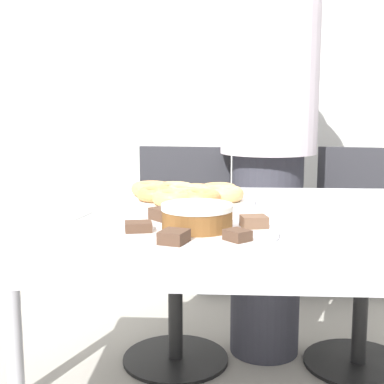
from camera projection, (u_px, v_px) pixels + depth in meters
The scene contains 24 objects.
wall_back at pixel (221, 58), 2.82m from camera, with size 8.00×0.05×2.60m.
table at pixel (218, 250), 1.36m from camera, with size 1.56×0.97×0.78m.
person_standing at pixel (268, 140), 2.18m from camera, with size 0.39×0.39×1.74m.
office_chair_left at pixel (178, 261), 2.23m from camera, with size 0.49×0.49×0.88m.
office_chair_right at pixel (362, 264), 2.18m from camera, with size 0.52×0.52×0.88m.
plate_cake at pixel (197, 231), 1.16m from camera, with size 0.35×0.35×0.01m.
plate_donuts at pixel (188, 200), 1.55m from camera, with size 0.39×0.39×0.01m.
frosted_cake at pixel (197, 217), 1.15m from camera, with size 0.16×0.16×0.06m.
lamington_0 at pixel (174, 237), 1.04m from camera, with size 0.06×0.07×0.02m.
lamington_1 at pixel (237, 235), 1.06m from camera, with size 0.06×0.06×0.02m.
lamington_2 at pixel (254, 221), 1.17m from camera, with size 0.06×0.06×0.03m.
lamington_3 at pixel (216, 212), 1.27m from camera, with size 0.05×0.06×0.03m.
lamington_4 at pixel (163, 214), 1.25m from camera, with size 0.07×0.07×0.03m.
lamington_5 at pixel (138, 226), 1.14m from camera, with size 0.07×0.06×0.02m.
donut_0 at pixel (188, 192), 1.54m from camera, with size 0.13×0.13×0.04m.
donut_1 at pixel (151, 189), 1.60m from camera, with size 0.12×0.12×0.04m.
donut_2 at pixel (157, 194), 1.51m from camera, with size 0.12×0.12×0.04m.
donut_3 at pixel (174, 198), 1.44m from camera, with size 0.12×0.12×0.04m.
donut_4 at pixel (200, 197), 1.45m from camera, with size 0.12×0.12×0.04m.
donut_5 at pixel (221, 194), 1.51m from camera, with size 0.13×0.13×0.04m.
donut_6 at pixel (220, 190), 1.59m from camera, with size 0.11×0.11×0.04m.
donut_7 at pixel (196, 190), 1.61m from camera, with size 0.10×0.10×0.03m.
donut_8 at pixel (173, 188), 1.65m from camera, with size 0.12×0.12×0.03m.
napkin at pixel (62, 215), 1.35m from camera, with size 0.14×0.12×0.01m.
Camera 1 is at (0.01, -1.32, 1.05)m, focal length 50.00 mm.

